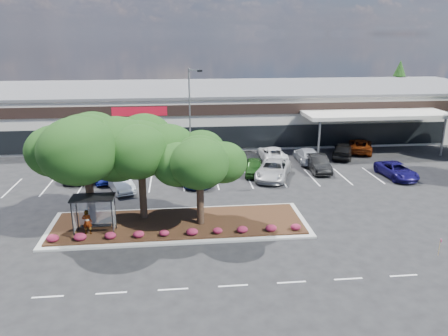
{
  "coord_description": "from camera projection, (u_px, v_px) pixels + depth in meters",
  "views": [
    {
      "loc": [
        -1.88,
        -24.29,
        12.9
      ],
      "look_at": [
        1.71,
        9.0,
        2.6
      ],
      "focal_mm": 35.0,
      "sensor_mm": 36.0,
      "label": 1
    }
  ],
  "objects": [
    {
      "name": "bus_shelter",
      "position": [
        94.0,
        204.0,
        28.43
      ],
      "size": [
        2.75,
        1.55,
        2.59
      ],
      "color": "black",
      "rests_on": "landscape_island"
    },
    {
      "name": "car_16",
      "position": [
        343.0,
        150.0,
        47.29
      ],
      "size": [
        3.89,
        5.38,
        1.7
      ],
      "primitive_type": "imported",
      "rotation": [
        0.0,
        0.0,
        2.72
      ],
      "color": "black",
      "rests_on": "ground"
    },
    {
      "name": "car_8",
      "position": [
        397.0,
        170.0,
        40.79
      ],
      "size": [
        2.72,
        5.14,
        1.38
      ],
      "primitive_type": "imported",
      "rotation": [
        0.0,
        0.0,
        0.09
      ],
      "color": "#150F52",
      "rests_on": "ground"
    },
    {
      "name": "car_9",
      "position": [
        97.0,
        161.0,
        43.85
      ],
      "size": [
        2.4,
        4.24,
        1.32
      ],
      "primitive_type": "imported",
      "rotation": [
        0.0,
        0.0,
        3.41
      ],
      "color": "#9F0702",
      "rests_on": "ground"
    },
    {
      "name": "car_2",
      "position": [
        120.0,
        182.0,
        37.44
      ],
      "size": [
        3.09,
        4.83,
        1.5
      ],
      "primitive_type": "imported",
      "rotation": [
        0.0,
        0.0,
        0.36
      ],
      "color": "#B1B6BD",
      "rests_on": "ground"
    },
    {
      "name": "car_17",
      "position": [
        360.0,
        146.0,
        49.62
      ],
      "size": [
        4.38,
        5.96,
        1.51
      ],
      "primitive_type": "imported",
      "rotation": [
        0.0,
        0.0,
        2.75
      ],
      "color": "maroon",
      "rests_on": "ground"
    },
    {
      "name": "car_7",
      "position": [
        318.0,
        163.0,
        42.7
      ],
      "size": [
        1.89,
        4.87,
        1.58
      ],
      "primitive_type": "imported",
      "rotation": [
        0.0,
        0.0,
        -0.04
      ],
      "color": "black",
      "rests_on": "ground"
    },
    {
      "name": "lane_markings",
      "position": [
        201.0,
        193.0,
        36.96
      ],
      "size": [
        33.12,
        20.06,
        0.01
      ],
      "color": "silver",
      "rests_on": "ground"
    },
    {
      "name": "ground",
      "position": [
        212.0,
        251.0,
        27.07
      ],
      "size": [
        160.0,
        160.0,
        0.0
      ],
      "primitive_type": "plane",
      "color": "black",
      "rests_on": "ground"
    },
    {
      "name": "car_6",
      "position": [
        273.0,
        170.0,
        40.58
      ],
      "size": [
        4.7,
        6.46,
        1.63
      ],
      "primitive_type": "imported",
      "rotation": [
        0.0,
        0.0,
        -0.38
      ],
      "color": "#B9B9B9",
      "rests_on": "ground"
    },
    {
      "name": "car_13",
      "position": [
        244.0,
        158.0,
        44.52
      ],
      "size": [
        3.3,
        4.78,
        1.49
      ],
      "primitive_type": "imported",
      "rotation": [
        0.0,
        0.0,
        3.57
      ],
      "color": "black",
      "rests_on": "ground"
    },
    {
      "name": "car_10",
      "position": [
        94.0,
        158.0,
        44.56
      ],
      "size": [
        2.41,
        4.64,
        1.51
      ],
      "primitive_type": "imported",
      "rotation": [
        0.0,
        0.0,
        3.29
      ],
      "color": "silver",
      "rests_on": "ground"
    },
    {
      "name": "car_14",
      "position": [
        272.0,
        154.0,
        46.28
      ],
      "size": [
        2.51,
        5.41,
        1.5
      ],
      "primitive_type": "imported",
      "rotation": [
        0.0,
        0.0,
        3.14
      ],
      "color": "silver",
      "rests_on": "ground"
    },
    {
      "name": "car_0",
      "position": [
        80.0,
        169.0,
        40.77
      ],
      "size": [
        3.32,
        6.35,
        1.71
      ],
      "primitive_type": "imported",
      "rotation": [
        0.0,
        0.0,
        0.08
      ],
      "color": "silver",
      "rests_on": "ground"
    },
    {
      "name": "person_waiting",
      "position": [
        87.0,
        222.0,
        28.61
      ],
      "size": [
        0.65,
        0.46,
        1.7
      ],
      "primitive_type": "imported",
      "rotation": [
        0.0,
        0.0,
        3.06
      ],
      "color": "#594C47",
      "rests_on": "landscape_island"
    },
    {
      "name": "conifer_north_east",
      "position": [
        398.0,
        88.0,
        71.04
      ],
      "size": [
        3.96,
        3.96,
        9.0
      ],
      "primitive_type": "cone",
      "color": "#163D11",
      "rests_on": "ground"
    },
    {
      "name": "shrub_row",
      "position": [
        179.0,
        232.0,
        28.52
      ],
      "size": [
        17.0,
        0.8,
        0.5
      ],
      "primitive_type": null,
      "color": "maroon",
      "rests_on": "landscape_island"
    },
    {
      "name": "retail_store",
      "position": [
        192.0,
        110.0,
        58.37
      ],
      "size": [
        80.4,
        25.2,
        6.25
      ],
      "color": "beige",
      "rests_on": "ground"
    },
    {
      "name": "car_11",
      "position": [
        177.0,
        158.0,
        44.28
      ],
      "size": [
        2.8,
        5.27,
        1.65
      ],
      "primitive_type": "imported",
      "rotation": [
        0.0,
        0.0,
        3.36
      ],
      "color": "#1F4F23",
      "rests_on": "ground"
    },
    {
      "name": "light_pole",
      "position": [
        191.0,
        131.0,
        39.56
      ],
      "size": [
        1.43,
        0.5,
        10.04
      ],
      "rotation": [
        0.0,
        0.0,
        0.05
      ],
      "color": "#A9A9A4",
      "rests_on": "ground"
    },
    {
      "name": "car_4",
      "position": [
        198.0,
        175.0,
        39.3
      ],
      "size": [
        2.71,
        5.35,
        1.45
      ],
      "primitive_type": "imported",
      "rotation": [
        0.0,
        0.0,
        -0.06
      ],
      "color": "navy",
      "rests_on": "ground"
    },
    {
      "name": "car_15",
      "position": [
        307.0,
        155.0,
        45.66
      ],
      "size": [
        2.35,
        5.3,
        1.51
      ],
      "primitive_type": "imported",
      "rotation": [
        0.0,
        0.0,
        3.1
      ],
      "color": "#A8ACB4",
      "rests_on": "ground"
    },
    {
      "name": "car_5",
      "position": [
        254.0,
        167.0,
        41.75
      ],
      "size": [
        2.42,
        4.54,
        1.47
      ],
      "primitive_type": "imported",
      "rotation": [
        0.0,
        0.0,
        -0.17
      ],
      "color": "#1C4715",
      "rests_on": "ground"
    },
    {
      "name": "car_3",
      "position": [
        183.0,
        171.0,
        40.51
      ],
      "size": [
        2.62,
        5.22,
        1.45
      ],
      "primitive_type": "imported",
      "rotation": [
        0.0,
        0.0,
        0.12
      ],
      "color": "#4E4F54",
      "rests_on": "ground"
    },
    {
      "name": "island_tree_east",
      "position": [
        200.0,
        179.0,
        29.5
      ],
      "size": [
        5.8,
        5.8,
        6.5
      ],
      "primitive_type": null,
      "color": "#163D11",
      "rests_on": "landscape_island"
    },
    {
      "name": "survey_stake",
      "position": [
        440.0,
        245.0,
        26.36
      ],
      "size": [
        0.08,
        0.14,
        1.09
      ],
      "color": "tan",
      "rests_on": "ground"
    },
    {
      "name": "landscape_island",
      "position": [
        179.0,
        224.0,
        30.63
      ],
      "size": [
        18.0,
        6.0,
        0.26
      ],
      "color": "#A9A9A4",
      "rests_on": "ground"
    },
    {
      "name": "island_tree_west",
      "position": [
        88.0,
        169.0,
        29.29
      ],
      "size": [
        7.2,
        7.2,
        7.89
      ],
      "primitive_type": null,
      "color": "#163D11",
      "rests_on": "landscape_island"
    },
    {
      "name": "car_1",
      "position": [
        102.0,
        173.0,
        39.97
      ],
      "size": [
        2.82,
        4.78,
        1.49
      ],
      "primitive_type": "imported",
      "rotation": [
        0.0,
        0.0,
        0.3
      ],
      "color": "navy",
      "rests_on": "ground"
    },
    {
      "name": "island_tree_mid",
      "position": [
        141.0,
        169.0,
        30.4
      ],
      "size": [
        6.6,
        6.6,
        7.32
      ],
      "primitive_type": null,
      "color": "#163D11",
      "rests_on": "landscape_island"
    }
  ]
}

